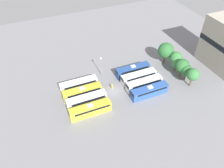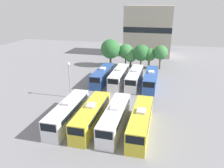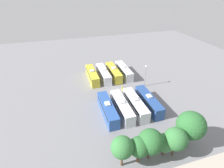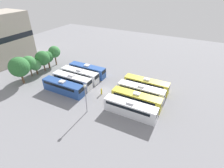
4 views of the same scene
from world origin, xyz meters
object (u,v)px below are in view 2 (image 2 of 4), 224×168
object	(u,v)px
bus_0	(68,112)
light_pole	(69,74)
tree_2	(131,56)
bus_6	(135,77)
tree_1	(126,51)
tree_3	(141,53)
tree_0	(110,49)
bus_3	(141,121)
bus_1	(91,115)
depot_building	(148,31)
bus_7	(151,79)
tree_5	(161,53)
worker_person	(109,96)
bus_5	(119,76)
bus_4	(103,75)
tree_4	(149,55)
bus_2	(115,117)

from	to	relation	value
bus_0	light_pole	bearing A→B (deg)	112.11
bus_0	tree_2	size ratio (longest dim) A/B	2.39
bus_6	tree_1	xyz separation A→B (m)	(-4.89, 14.84, 2.64)
tree_3	tree_0	bearing A→B (deg)	-175.58
bus_3	tree_3	xyz separation A→B (m)	(-4.01, 33.17, 2.62)
bus_6	bus_1	bearing A→B (deg)	-101.22
bus_1	depot_building	size ratio (longest dim) A/B	0.71
bus_7	tree_5	world-z (taller)	tree_5
worker_person	bus_3	bearing A→B (deg)	-52.75
bus_5	bus_7	size ratio (longest dim) A/B	1.00
bus_7	tree_0	size ratio (longest dim) A/B	1.50
tree_0	tree_3	world-z (taller)	tree_0
bus_1	worker_person	bearing A→B (deg)	88.69
bus_0	bus_4	size ratio (longest dim) A/B	1.00
bus_1	tree_4	world-z (taller)	tree_4
tree_4	tree_3	bearing A→B (deg)	-175.57
depot_building	tree_1	bearing A→B (deg)	-105.87
tree_2	tree_3	world-z (taller)	tree_3
tree_0	tree_1	xyz separation A→B (m)	(4.21, 1.48, -0.76)
tree_3	bus_3	bearing A→B (deg)	-83.10
bus_2	bus_6	xyz separation A→B (m)	(0.13, 18.98, 0.00)
bus_4	tree_3	distance (m)	16.19
bus_3	tree_0	world-z (taller)	tree_0
light_pole	tree_1	world-z (taller)	light_pole
bus_3	tree_2	xyz separation A→B (m)	(-7.02, 33.33, 1.48)
depot_building	tree_5	bearing A→B (deg)	-73.86
light_pole	tree_5	distance (m)	29.23
bus_5	worker_person	world-z (taller)	bus_5
bus_7	worker_person	bearing A→B (deg)	-127.83
tree_1	tree_5	world-z (taller)	tree_5
worker_person	light_pole	distance (m)	8.71
tree_4	bus_2	bearing A→B (deg)	-93.64
light_pole	tree_3	size ratio (longest dim) A/B	1.07
worker_person	tree_2	bearing A→B (deg)	89.33
bus_2	light_pole	size ratio (longest dim) A/B	1.66
bus_0	tree_3	bearing A→B (deg)	77.56
bus_5	bus_1	bearing A→B (deg)	-90.44
bus_1	bus_4	bearing A→B (deg)	101.12
bus_2	tree_4	world-z (taller)	tree_4
bus_1	tree_3	xyz separation A→B (m)	(3.51, 33.19, 2.62)
light_pole	tree_4	xyz separation A→B (m)	(13.23, 24.45, -0.99)
worker_person	light_pole	size ratio (longest dim) A/B	0.26
bus_5	worker_person	bearing A→B (deg)	-89.56
bus_6	tree_1	distance (m)	15.85
worker_person	tree_3	distance (m)	24.06
bus_3	worker_person	world-z (taller)	bus_3
bus_7	bus_1	bearing A→B (deg)	-111.51
tree_5	tree_2	bearing A→B (deg)	178.85
tree_2	tree_3	bearing A→B (deg)	-2.96
bus_2	worker_person	distance (m)	10.10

